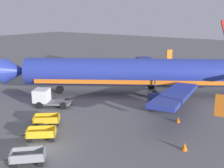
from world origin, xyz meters
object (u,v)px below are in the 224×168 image
object	(u,v)px
service_truck_beside_carts	(46,97)
baggage_cart_nearest	(28,157)
baggage_cart_second_in_row	(41,133)
baggage_cart_third_in_row	(47,120)
airplane	(143,73)
traffic_cone_near_plane	(178,120)
traffic_cone_mid_apron	(184,146)

from	to	relation	value
service_truck_beside_carts	baggage_cart_nearest	bearing A→B (deg)	-47.90
baggage_cart_second_in_row	service_truck_beside_carts	bearing A→B (deg)	135.22
baggage_cart_nearest	baggage_cart_third_in_row	world-z (taller)	same
airplane	traffic_cone_near_plane	xyz separation A→B (m)	(8.00, -6.92, -2.78)
service_truck_beside_carts	traffic_cone_mid_apron	distance (m)	17.92
traffic_cone_near_plane	airplane	bearing A→B (deg)	139.13
baggage_cart_second_in_row	service_truck_beside_carts	world-z (taller)	service_truck_beside_carts
baggage_cart_nearest	baggage_cart_third_in_row	size ratio (longest dim) A/B	0.96
service_truck_beside_carts	traffic_cone_mid_apron	world-z (taller)	service_truck_beside_carts
service_truck_beside_carts	traffic_cone_near_plane	bearing A→B (deg)	15.44
baggage_cart_nearest	baggage_cart_third_in_row	bearing A→B (deg)	127.03
baggage_cart_second_in_row	traffic_cone_mid_apron	size ratio (longest dim) A/B	4.75
airplane	baggage_cart_third_in_row	world-z (taller)	airplane
traffic_cone_near_plane	baggage_cart_third_in_row	bearing A→B (deg)	-141.75
baggage_cart_nearest	traffic_cone_mid_apron	world-z (taller)	baggage_cart_nearest
service_truck_beside_carts	airplane	bearing A→B (deg)	57.37
traffic_cone_near_plane	service_truck_beside_carts	bearing A→B (deg)	-164.56
baggage_cart_third_in_row	traffic_cone_mid_apron	world-z (taller)	baggage_cart_third_in_row
traffic_cone_mid_apron	baggage_cart_nearest	bearing A→B (deg)	-135.00
traffic_cone_near_plane	baggage_cart_second_in_row	bearing A→B (deg)	-127.62
baggage_cart_second_in_row	traffic_cone_mid_apron	world-z (taller)	baggage_cart_second_in_row
service_truck_beside_carts	baggage_cart_second_in_row	bearing A→B (deg)	-44.78
airplane	baggage_cart_nearest	distance (m)	21.40
baggage_cart_second_in_row	service_truck_beside_carts	xyz separation A→B (m)	(-6.73, 6.68, 0.50)
baggage_cart_third_in_row	traffic_cone_near_plane	xyz separation A→B (m)	(10.50, 8.28, -0.32)
baggage_cart_second_in_row	traffic_cone_mid_apron	xyz separation A→B (m)	(11.13, 5.37, -0.26)
airplane	baggage_cart_third_in_row	bearing A→B (deg)	-99.34
airplane	service_truck_beside_carts	size ratio (longest dim) A/B	7.09
baggage_cart_second_in_row	baggage_cart_third_in_row	bearing A→B (deg)	129.65
airplane	baggage_cart_nearest	world-z (taller)	airplane
traffic_cone_mid_apron	traffic_cone_near_plane	bearing A→B (deg)	116.74
baggage_cart_third_in_row	traffic_cone_near_plane	bearing A→B (deg)	38.25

